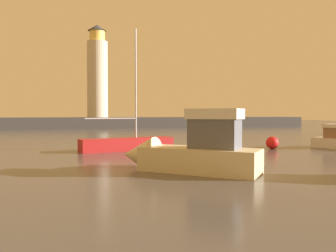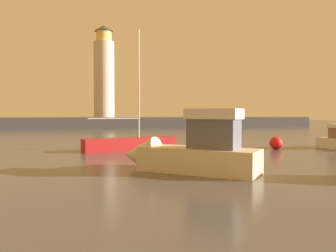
{
  "view_description": "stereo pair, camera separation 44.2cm",
  "coord_description": "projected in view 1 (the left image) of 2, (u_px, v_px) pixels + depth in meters",
  "views": [
    {
      "loc": [
        -4.16,
        -0.66,
        2.77
      ],
      "look_at": [
        0.87,
        16.46,
        2.17
      ],
      "focal_mm": 36.81,
      "sensor_mm": 36.0,
      "label": 1
    },
    {
      "loc": [
        -3.73,
        -0.78,
        2.77
      ],
      "look_at": [
        0.87,
        16.46,
        2.17
      ],
      "focal_mm": 36.81,
      "sensor_mm": 36.0,
      "label": 2
    }
  ],
  "objects": [
    {
      "name": "motorboat_3",
      "position": [
        185.0,
        152.0,
        16.8
      ],
      "size": [
        6.6,
        6.34,
        3.37
      ],
      "color": "beige",
      "rests_on": "ground_plane"
    },
    {
      "name": "ground_plane",
      "position": [
        110.0,
        142.0,
        34.91
      ],
      "size": [
        220.0,
        220.0,
        0.0
      ],
      "primitive_type": "plane",
      "color": "#4C4742"
    },
    {
      "name": "sailboat_moored",
      "position": [
        127.0,
        143.0,
        26.48
      ],
      "size": [
        7.4,
        2.96,
        9.37
      ],
      "color": "#B21E1E",
      "rests_on": "ground_plane"
    },
    {
      "name": "lighthouse",
      "position": [
        97.0,
        74.0,
        68.04
      ],
      "size": [
        4.02,
        4.02,
        18.24
      ],
      "color": "beige",
      "rests_on": "breakwater"
    },
    {
      "name": "mooring_buoy",
      "position": [
        272.0,
        143.0,
        27.48
      ],
      "size": [
        1.0,
        1.0,
        1.0
      ],
      "primitive_type": "sphere",
      "color": "red",
      "rests_on": "ground_plane"
    },
    {
      "name": "breakwater",
      "position": [
        89.0,
        123.0,
        67.89
      ],
      "size": [
        93.45,
        6.83,
        2.17
      ],
      "primitive_type": "cube",
      "color": "#423F3D",
      "rests_on": "ground_plane"
    }
  ]
}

